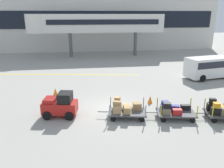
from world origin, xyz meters
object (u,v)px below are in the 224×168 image
(baggage_tug, at_px, (60,105))
(shuttle_van, at_px, (210,66))
(baggage_cart_tail, at_px, (222,110))
(baggage_cart_middle, at_px, (174,110))
(safety_cone_near, at_px, (55,91))
(baggage_cart_lead, at_px, (125,109))
(safety_cone_far, at_px, (150,100))

(baggage_tug, relative_size, shuttle_van, 0.45)
(baggage_cart_tail, bearing_deg, baggage_tug, 170.08)
(baggage_cart_middle, bearing_deg, safety_cone_near, 145.47)
(baggage_tug, distance_m, baggage_cart_tail, 9.98)
(safety_cone_near, bearing_deg, baggage_cart_tail, -28.67)
(baggage_tug, bearing_deg, baggage_cart_lead, -9.41)
(baggage_tug, bearing_deg, baggage_cart_tail, -9.92)
(safety_cone_far, bearing_deg, baggage_cart_middle, -74.31)
(baggage_cart_lead, bearing_deg, baggage_cart_middle, -10.55)
(shuttle_van, relative_size, safety_cone_far, 9.22)
(baggage_tug, bearing_deg, safety_cone_far, 11.84)
(baggage_tug, xyz_separation_m, baggage_cart_middle, (6.91, -1.21, -0.24))
(baggage_cart_lead, relative_size, safety_cone_far, 5.60)
(shuttle_van, xyz_separation_m, safety_cone_near, (-14.81, -2.89, -0.96))
(baggage_cart_middle, bearing_deg, shuttle_van, 48.74)
(baggage_cart_tail, relative_size, safety_cone_near, 5.60)
(baggage_cart_middle, xyz_separation_m, safety_cone_near, (-7.66, 5.27, -0.24))
(shuttle_van, height_order, safety_cone_near, shuttle_van)
(baggage_cart_lead, distance_m, baggage_cart_middle, 2.99)
(baggage_cart_lead, height_order, shuttle_van, shuttle_van)
(baggage_cart_tail, xyz_separation_m, shuttle_van, (4.24, 8.67, 0.69))
(safety_cone_far, bearing_deg, safety_cone_near, 158.35)
(baggage_cart_lead, distance_m, shuttle_van, 12.66)
(baggage_tug, relative_size, baggage_cart_tail, 0.73)
(safety_cone_far, bearing_deg, baggage_tug, -168.16)
(baggage_tug, xyz_separation_m, safety_cone_near, (-0.74, 4.06, -0.48))
(baggage_cart_middle, height_order, safety_cone_far, baggage_cart_middle)
(baggage_cart_tail, bearing_deg, baggage_cart_middle, 170.04)
(baggage_cart_middle, distance_m, shuttle_van, 10.87)
(baggage_cart_tail, height_order, shuttle_van, shuttle_van)
(baggage_cart_middle, bearing_deg, safety_cone_far, 105.69)
(baggage_cart_tail, bearing_deg, safety_cone_near, 151.33)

